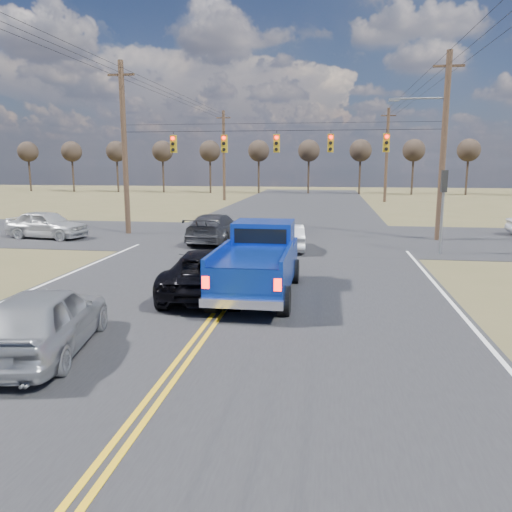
# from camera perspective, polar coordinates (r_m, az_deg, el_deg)

# --- Properties ---
(ground) EXTENTS (160.00, 160.00, 0.00)m
(ground) POSITION_cam_1_polar(r_m,az_deg,el_deg) (11.74, -7.33, -10.56)
(ground) COLOR brown
(ground) RESTS_ON ground
(road_main) EXTENTS (14.00, 120.00, 0.02)m
(road_main) POSITION_cam_1_polar(r_m,az_deg,el_deg) (21.17, -0.03, -0.91)
(road_main) COLOR #28282B
(road_main) RESTS_ON ground
(road_cross) EXTENTS (120.00, 12.00, 0.02)m
(road_cross) POSITION_cam_1_polar(r_m,az_deg,el_deg) (29.00, 2.30, 2.21)
(road_cross) COLOR #28282B
(road_cross) RESTS_ON ground
(signal_gantry) EXTENTS (19.60, 4.83, 10.00)m
(signal_gantry) POSITION_cam_1_polar(r_m,az_deg,el_deg) (28.44, 3.35, 12.27)
(signal_gantry) COLOR #473323
(signal_gantry) RESTS_ON ground
(utility_poles) EXTENTS (19.60, 58.32, 10.00)m
(utility_poles) POSITION_cam_1_polar(r_m,az_deg,el_deg) (27.71, 2.15, 12.66)
(utility_poles) COLOR #473323
(utility_poles) RESTS_ON ground
(treeline) EXTENTS (87.00, 117.80, 7.40)m
(treeline) POSITION_cam_1_polar(r_m,az_deg,el_deg) (37.64, 3.86, 12.82)
(treeline) COLOR #33261C
(treeline) RESTS_ON ground
(pickup_truck) EXTENTS (2.41, 6.00, 2.25)m
(pickup_truck) POSITION_cam_1_polar(r_m,az_deg,el_deg) (16.02, 0.26, -0.67)
(pickup_truck) COLOR black
(pickup_truck) RESTS_ON ground
(silver_suv) EXTENTS (2.61, 4.84, 1.57)m
(silver_suv) POSITION_cam_1_polar(r_m,az_deg,el_deg) (12.14, -23.04, -6.72)
(silver_suv) COLOR #979A9F
(silver_suv) RESTS_ON ground
(black_suv) EXTENTS (2.96, 5.57, 1.49)m
(black_suv) POSITION_cam_1_polar(r_m,az_deg,el_deg) (16.24, -5.49, -1.81)
(black_suv) COLOR black
(black_suv) RESTS_ON ground
(white_car_queue) EXTENTS (1.81, 4.03, 1.28)m
(white_car_queue) POSITION_cam_1_polar(r_m,az_deg,el_deg) (24.54, 3.79, 2.18)
(white_car_queue) COLOR #BDBDBD
(white_car_queue) RESTS_ON ground
(dgrey_car_queue) EXTENTS (2.46, 5.45, 1.55)m
(dgrey_car_queue) POSITION_cam_1_polar(r_m,az_deg,el_deg) (26.94, -4.68, 3.20)
(dgrey_car_queue) COLOR #333438
(dgrey_car_queue) RESTS_ON ground
(cross_car_west) EXTENTS (2.58, 4.91, 1.59)m
(cross_car_west) POSITION_cam_1_polar(r_m,az_deg,el_deg) (30.65, -22.80, 3.34)
(cross_car_west) COLOR #BDBDBD
(cross_car_west) RESTS_ON ground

